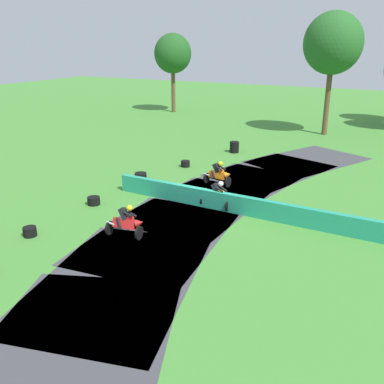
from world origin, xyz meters
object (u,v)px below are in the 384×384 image
(tire_stack_mid_b, at_px, (141,176))
(traffic_cone, at_px, (302,220))
(motorcycle_chase_yellow, at_px, (218,196))
(motorcycle_trailing_red, at_px, (127,222))
(tire_stack_mid_a, at_px, (185,164))
(motorcycle_lead_orange, at_px, (219,174))
(tire_stack_far, at_px, (94,201))
(tire_stack_near, at_px, (234,147))
(tire_stack_extra_a, at_px, (30,232))

(tire_stack_mid_b, relative_size, traffic_cone, 1.59)
(motorcycle_chase_yellow, relative_size, motorcycle_trailing_red, 1.02)
(motorcycle_chase_yellow, height_order, tire_stack_mid_b, motorcycle_chase_yellow)
(tire_stack_mid_a, bearing_deg, motorcycle_trailing_red, -74.65)
(motorcycle_lead_orange, height_order, tire_stack_far, motorcycle_lead_orange)
(tire_stack_mid_b, bearing_deg, tire_stack_mid_a, 73.94)
(motorcycle_chase_yellow, height_order, tire_stack_mid_a, motorcycle_chase_yellow)
(motorcycle_lead_orange, height_order, tire_stack_mid_b, motorcycle_lead_orange)
(motorcycle_chase_yellow, distance_m, tire_stack_near, 11.31)
(motorcycle_lead_orange, xyz_separation_m, motorcycle_trailing_red, (-0.61, -7.97, -0.03))
(motorcycle_lead_orange, height_order, tire_stack_mid_a, motorcycle_lead_orange)
(motorcycle_chase_yellow, relative_size, traffic_cone, 3.88)
(motorcycle_lead_orange, bearing_deg, motorcycle_trailing_red, -94.37)
(motorcycle_chase_yellow, bearing_deg, tire_stack_mid_a, 130.65)
(motorcycle_trailing_red, relative_size, tire_stack_mid_b, 2.39)
(motorcycle_lead_orange, bearing_deg, tire_stack_near, 105.80)
(motorcycle_trailing_red, bearing_deg, tire_stack_far, 148.29)
(motorcycle_chase_yellow, bearing_deg, tire_stack_extra_a, -130.76)
(tire_stack_near, bearing_deg, traffic_cone, -54.47)
(traffic_cone, bearing_deg, tire_stack_mid_a, 147.36)
(traffic_cone, bearing_deg, tire_stack_mid_b, 167.75)
(tire_stack_extra_a, bearing_deg, tire_stack_far, 90.52)
(tire_stack_far, bearing_deg, motorcycle_lead_orange, 53.38)
(motorcycle_chase_yellow, distance_m, tire_stack_far, 6.22)
(motorcycle_lead_orange, relative_size, traffic_cone, 3.88)
(motorcycle_lead_orange, relative_size, tire_stack_far, 2.72)
(tire_stack_far, relative_size, traffic_cone, 1.43)
(tire_stack_mid_b, distance_m, tire_stack_far, 4.56)
(tire_stack_extra_a, distance_m, traffic_cone, 11.78)
(motorcycle_trailing_red, bearing_deg, motorcycle_lead_orange, 85.63)
(motorcycle_lead_orange, relative_size, motorcycle_chase_yellow, 1.00)
(tire_stack_far, distance_m, traffic_cone, 10.13)
(tire_stack_far, bearing_deg, tire_stack_extra_a, -89.48)
(motorcycle_trailing_red, height_order, tire_stack_extra_a, motorcycle_trailing_red)
(tire_stack_near, bearing_deg, motorcycle_trailing_red, -84.45)
(motorcycle_chase_yellow, relative_size, tire_stack_near, 2.13)
(tire_stack_mid_b, bearing_deg, tire_stack_near, 74.39)
(tire_stack_near, xyz_separation_m, tire_stack_mid_a, (-1.36, -4.99, -0.20))
(tire_stack_near, height_order, traffic_cone, tire_stack_near)
(tire_stack_mid_a, height_order, traffic_cone, traffic_cone)
(tire_stack_extra_a, bearing_deg, tire_stack_mid_b, 91.96)
(motorcycle_lead_orange, xyz_separation_m, tire_stack_near, (-2.11, 7.44, -0.26))
(tire_stack_extra_a, height_order, traffic_cone, traffic_cone)
(motorcycle_lead_orange, relative_size, tire_stack_near, 2.13)
(tire_stack_mid_a, height_order, tire_stack_extra_a, same)
(motorcycle_chase_yellow, distance_m, tire_stack_extra_a, 8.70)
(tire_stack_mid_b, xyz_separation_m, traffic_cone, (10.12, -2.20, 0.02))
(tire_stack_mid_b, bearing_deg, motorcycle_chase_yellow, -19.60)
(motorcycle_chase_yellow, distance_m, traffic_cone, 4.17)
(motorcycle_chase_yellow, xyz_separation_m, tire_stack_mid_b, (-5.97, 2.13, -0.46))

